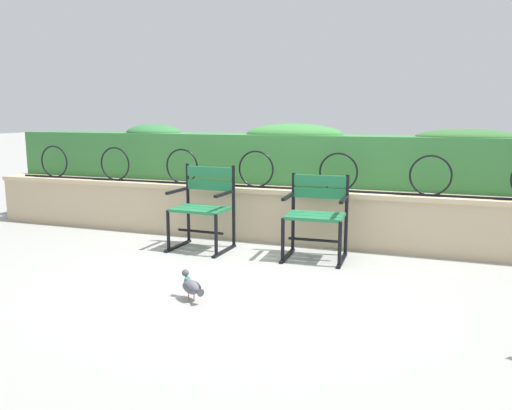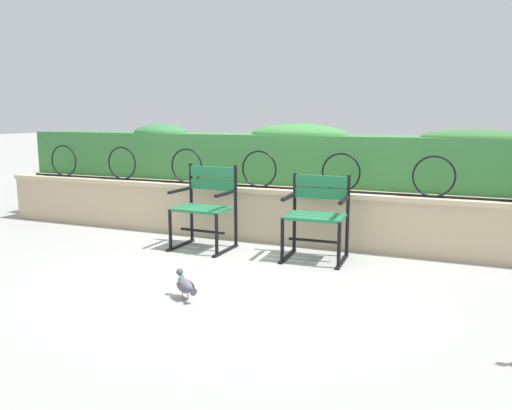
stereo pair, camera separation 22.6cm
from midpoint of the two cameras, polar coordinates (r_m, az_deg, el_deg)
The scene contains 7 objects.
ground_plane at distance 5.06m, azimuth 0.76°, elevation -6.38°, with size 60.00×60.00×0.00m, color #9E9E99.
stone_wall at distance 5.85m, azimuth 4.15°, elevation -1.03°, with size 7.65×0.41×0.61m.
iron_arch_fence at distance 5.78m, azimuth 1.83°, elevation 3.71°, with size 7.11×0.02×0.42m.
hedge_row at distance 6.23m, azimuth 5.67°, elevation 5.43°, with size 7.50×0.63×0.71m.
park_chair_left at distance 5.53m, azimuth -4.45°, elevation 0.02°, with size 0.62×0.55×0.89m.
park_chair_right at distance 5.14m, azimuth 8.04°, elevation -0.95°, with size 0.61×0.54×0.83m.
pigeon_near_chairs at distance 4.08m, azimuth -6.28°, elevation -8.85°, with size 0.26×0.21×0.22m.
Camera 2 is at (1.87, -4.48, 1.43)m, focal length 36.07 mm.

